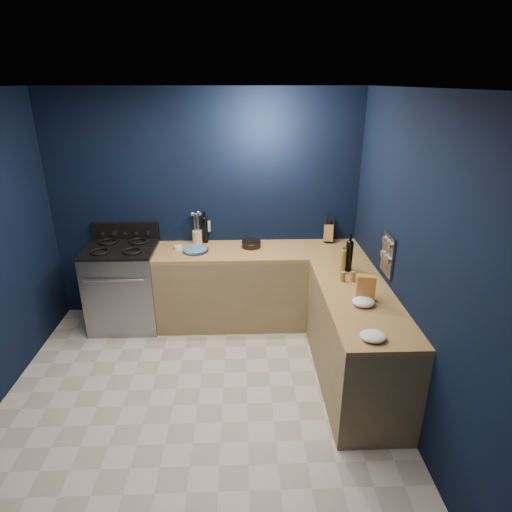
{
  "coord_description": "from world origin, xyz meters",
  "views": [
    {
      "loc": [
        0.41,
        -3.02,
        2.65
      ],
      "look_at": [
        0.55,
        1.0,
        1.0
      ],
      "focal_mm": 30.15,
      "sensor_mm": 36.0,
      "label": 1
    }
  ],
  "objects_px": {
    "gas_range": "(125,288)",
    "plate_stack": "(195,250)",
    "utensil_crock": "(197,236)",
    "knife_block": "(328,233)",
    "crouton_bag": "(366,288)"
  },
  "relations": [
    {
      "from": "plate_stack",
      "to": "utensil_crock",
      "type": "relative_size",
      "value": 1.85
    },
    {
      "from": "gas_range",
      "to": "knife_block",
      "type": "relative_size",
      "value": 4.74
    },
    {
      "from": "plate_stack",
      "to": "utensil_crock",
      "type": "distance_m",
      "value": 0.3
    },
    {
      "from": "crouton_bag",
      "to": "knife_block",
      "type": "bearing_deg",
      "value": 102.52
    },
    {
      "from": "plate_stack",
      "to": "knife_block",
      "type": "bearing_deg",
      "value": 11.0
    },
    {
      "from": "gas_range",
      "to": "utensil_crock",
      "type": "bearing_deg",
      "value": 18.14
    },
    {
      "from": "utensil_crock",
      "to": "knife_block",
      "type": "xyz_separation_m",
      "value": [
        1.53,
        0.0,
        0.03
      ]
    },
    {
      "from": "gas_range",
      "to": "crouton_bag",
      "type": "xyz_separation_m",
      "value": [
        2.38,
        -1.21,
        0.55
      ]
    },
    {
      "from": "crouton_bag",
      "to": "utensil_crock",
      "type": "bearing_deg",
      "value": 147.79
    },
    {
      "from": "plate_stack",
      "to": "knife_block",
      "type": "distance_m",
      "value": 1.56
    },
    {
      "from": "utensil_crock",
      "to": "crouton_bag",
      "type": "bearing_deg",
      "value": -43.53
    },
    {
      "from": "gas_range",
      "to": "plate_stack",
      "type": "xyz_separation_m",
      "value": [
        0.83,
        -0.03,
        0.46
      ]
    },
    {
      "from": "gas_range",
      "to": "plate_stack",
      "type": "distance_m",
      "value": 0.95
    },
    {
      "from": "gas_range",
      "to": "knife_block",
      "type": "bearing_deg",
      "value": 6.55
    },
    {
      "from": "utensil_crock",
      "to": "crouton_bag",
      "type": "height_order",
      "value": "crouton_bag"
    }
  ]
}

